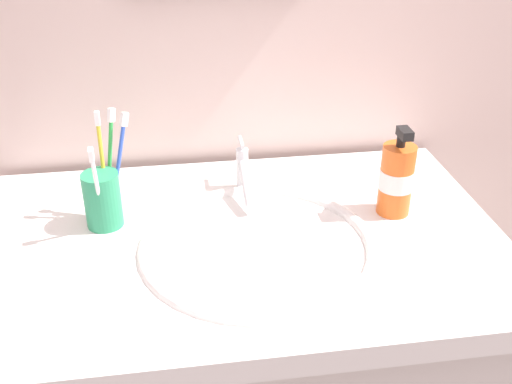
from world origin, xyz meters
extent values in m
cube|color=white|center=(0.00, 0.00, 0.81)|extent=(0.93, 0.60, 0.04)
ellipsoid|color=white|center=(0.03, -0.04, 0.79)|extent=(0.35, 0.35, 0.09)
torus|color=white|center=(0.03, -0.04, 0.83)|extent=(0.41, 0.41, 0.02)
cylinder|color=#595B60|center=(0.03, -0.04, 0.75)|extent=(0.03, 0.03, 0.01)
cylinder|color=silver|center=(0.03, 0.17, 0.87)|extent=(0.02, 0.02, 0.08)
cylinder|color=silver|center=(0.03, 0.12, 0.87)|extent=(0.02, 0.12, 0.06)
cylinder|color=silver|center=(0.03, 0.19, 0.92)|extent=(0.01, 0.05, 0.01)
cylinder|color=#2D9966|center=(-0.23, 0.07, 0.88)|extent=(0.07, 0.07, 0.10)
cylinder|color=blue|center=(-0.20, 0.10, 0.92)|extent=(0.05, 0.04, 0.18)
cube|color=white|center=(-0.18, 0.11, 1.01)|extent=(0.02, 0.02, 0.03)
cylinder|color=yellow|center=(-0.23, 0.10, 0.93)|extent=(0.01, 0.02, 0.19)
cube|color=white|center=(-0.23, 0.11, 1.02)|extent=(0.01, 0.01, 0.03)
cylinder|color=green|center=(-0.22, 0.11, 0.93)|extent=(0.03, 0.04, 0.18)
cube|color=white|center=(-0.21, 0.12, 1.02)|extent=(0.02, 0.02, 0.03)
cylinder|color=white|center=(-0.23, 0.04, 0.91)|extent=(0.01, 0.05, 0.16)
cube|color=white|center=(-0.23, 0.02, 0.99)|extent=(0.01, 0.02, 0.03)
cylinder|color=orange|center=(0.29, 0.04, 0.90)|extent=(0.06, 0.06, 0.13)
cylinder|color=black|center=(0.29, 0.04, 0.97)|extent=(0.02, 0.02, 0.02)
cube|color=black|center=(0.29, 0.03, 0.99)|extent=(0.02, 0.04, 0.02)
cylinder|color=white|center=(0.29, 0.04, 0.90)|extent=(0.06, 0.06, 0.04)
camera|label=1|loc=(-0.10, -0.88, 1.41)|focal=42.56mm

